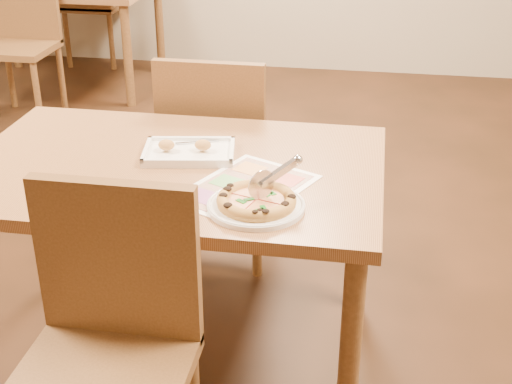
% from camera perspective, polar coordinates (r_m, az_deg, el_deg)
% --- Properties ---
extents(dining_table, '(1.30, 0.85, 0.72)m').
position_cam_1_polar(dining_table, '(2.26, -6.60, 0.29)').
color(dining_table, '#93633B').
rests_on(dining_table, ground).
extents(chair_near, '(0.42, 0.42, 0.47)m').
position_cam_1_polar(chair_near, '(1.81, -11.69, -9.97)').
color(chair_near, brown).
rests_on(chair_near, ground).
extents(chair_far, '(0.42, 0.42, 0.47)m').
position_cam_1_polar(chair_far, '(2.82, -3.23, 4.36)').
color(chair_far, brown).
rests_on(chair_far, ground).
extents(bg_chair_near, '(0.42, 0.42, 0.47)m').
position_cam_1_polar(bg_chair_near, '(4.81, -18.19, 12.45)').
color(bg_chair_near, brown).
rests_on(bg_chair_near, ground).
extents(plate, '(0.34, 0.34, 0.01)m').
position_cam_1_polar(plate, '(1.94, -0.00, -1.13)').
color(plate, white).
rests_on(plate, dining_table).
extents(pizza, '(0.22, 0.22, 0.03)m').
position_cam_1_polar(pizza, '(1.93, 0.04, -0.67)').
color(pizza, '#C18E41').
rests_on(pizza, plate).
extents(pizza_cutter, '(0.13, 0.12, 0.09)m').
position_cam_1_polar(pizza_cutter, '(1.93, 1.41, 1.25)').
color(pizza_cutter, silver).
rests_on(pizza_cutter, pizza).
extents(appetizer_tray, '(0.31, 0.24, 0.05)m').
position_cam_1_polar(appetizer_tray, '(2.27, -5.42, 3.18)').
color(appetizer_tray, white).
rests_on(appetizer_tray, dining_table).
extents(menu, '(0.42, 0.48, 0.00)m').
position_cam_1_polar(menu, '(2.05, -0.82, 0.31)').
color(menu, white).
rests_on(menu, dining_table).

